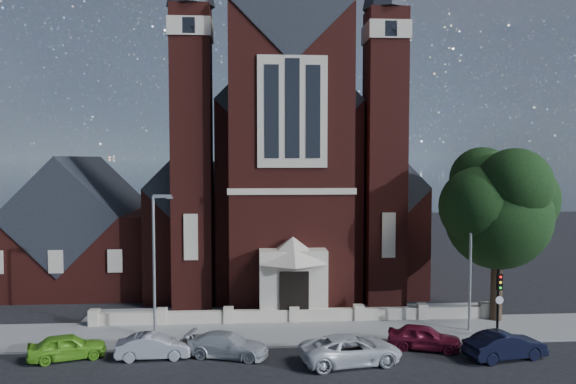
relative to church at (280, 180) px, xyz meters
name	(u,v)px	position (x,y,z in m)	size (l,w,h in m)	color
ground	(285,290)	(0.00, -7.94, -8.19)	(120.00, 120.00, 0.00)	black
pavement_strip	(297,333)	(0.00, -18.44, -8.19)	(60.00, 5.00, 0.12)	slate
forecourt_paving	(292,314)	(0.00, -14.44, -8.19)	(26.00, 3.00, 0.14)	slate
forecourt_wall	(294,323)	(0.00, -16.44, -8.19)	(24.00, 0.40, 0.90)	#B9AB93
church	(280,180)	(0.00, 0.00, 0.00)	(20.01, 34.90, 29.20)	#481813
parish_hall	(82,235)	(-16.00, -4.94, -4.17)	(12.00, 12.20, 10.24)	#481813
street_tree	(502,210)	(12.60, -17.23, -1.23)	(6.40, 6.60, 10.70)	black
street_lamp_left	(156,257)	(-7.91, -18.94, -3.59)	(1.16, 0.22, 8.09)	gray
street_lamp_right	(472,254)	(10.09, -18.94, -3.59)	(1.16, 0.22, 8.09)	gray
traffic_signal	(499,295)	(11.00, -20.52, -5.60)	(0.28, 0.42, 4.00)	black
car_lime_van	(67,347)	(-11.85, -21.85, -7.55)	(1.51, 3.74, 1.28)	#63B023
car_silver_a	(154,346)	(-7.56, -22.01, -7.58)	(1.29, 3.70, 1.22)	gray
car_silver_b	(228,345)	(-3.83, -22.05, -7.58)	(1.71, 4.19, 1.22)	#A2A5AA
car_white_suv	(351,350)	(2.26, -23.41, -7.49)	(2.32, 5.02, 1.40)	silver
car_dark_red	(424,337)	(6.48, -21.61, -7.54)	(1.53, 3.80, 1.29)	maroon
car_navy	(505,345)	(10.11, -23.31, -7.50)	(1.45, 4.15, 1.37)	black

